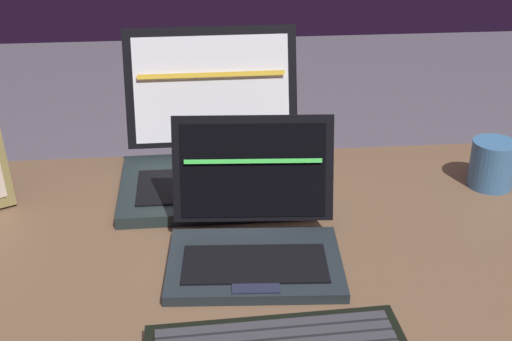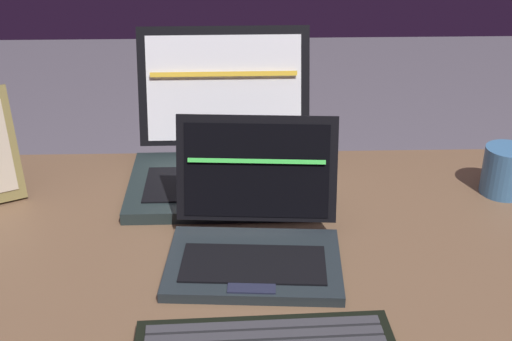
{
  "view_description": "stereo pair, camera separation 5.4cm",
  "coord_description": "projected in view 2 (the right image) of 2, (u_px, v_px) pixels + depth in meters",
  "views": [
    {
      "loc": [
        -0.17,
        -0.86,
        1.33
      ],
      "look_at": [
        -0.09,
        -0.01,
        0.9
      ],
      "focal_mm": 47.75,
      "sensor_mm": 36.0,
      "label": 1
    },
    {
      "loc": [
        -0.12,
        -0.86,
        1.33
      ],
      "look_at": [
        -0.09,
        -0.01,
        0.9
      ],
      "focal_mm": 47.75,
      "sensor_mm": 36.0,
      "label": 2
    }
  ],
  "objects": [
    {
      "name": "laptop_front",
      "position": [
        255.0,
        234.0,
        1.02
      ],
      "size": [
        0.27,
        0.24,
        0.19
      ],
      "color": "#20292E",
      "rests_on": "desk"
    },
    {
      "name": "desk",
      "position": [
        315.0,
        308.0,
        1.07
      ],
      "size": [
        1.51,
        0.77,
        0.75
      ],
      "color": "brown",
      "rests_on": "ground"
    },
    {
      "name": "laptop_rear",
      "position": [
        225.0,
        154.0,
        1.24
      ],
      "size": [
        0.35,
        0.31,
        0.25
      ],
      "color": "#202C2C",
      "rests_on": "desk"
    },
    {
      "name": "coffee_mug",
      "position": [
        507.0,
        171.0,
        1.2
      ],
      "size": [
        0.12,
        0.08,
        0.09
      ],
      "color": "teal",
      "rests_on": "desk"
    }
  ]
}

